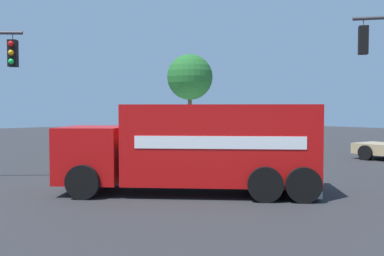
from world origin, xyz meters
name	(u,v)px	position (x,y,z in m)	size (l,w,h in m)	color
ground_plane	(183,186)	(0.00, 0.00, 0.00)	(100.00, 100.00, 0.00)	#2B2B2D
sidewalk_corner_near	(201,144)	(-12.11, -12.11, 0.07)	(10.91, 10.91, 0.14)	#B2ADA0
delivery_truck	(196,147)	(0.48, 1.19, 1.44)	(7.24, 7.39, 2.74)	red
pedestrian_near_corner	(196,133)	(-10.12, -10.42, 1.02)	(0.52, 0.29, 1.57)	gray
picket_fence_run	(158,133)	(-12.11, -17.32, 0.62)	(5.86, 0.05, 0.95)	silver
shade_tree_near	(190,77)	(-13.39, -14.77, 5.14)	(3.63, 3.63, 6.84)	brown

